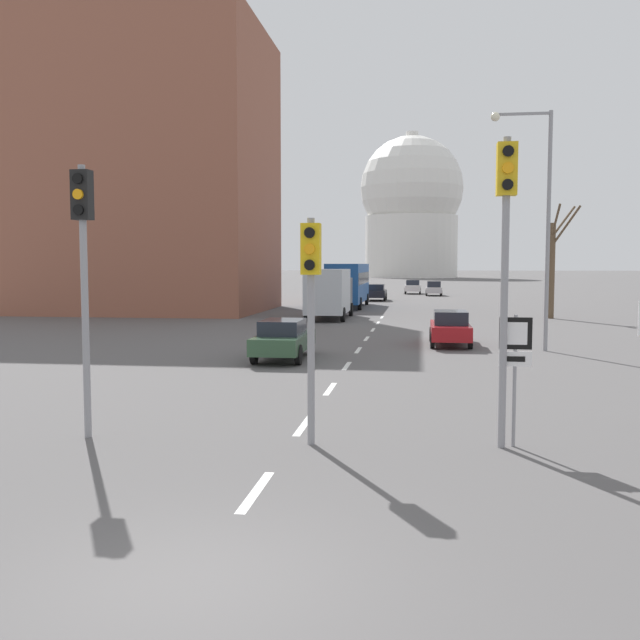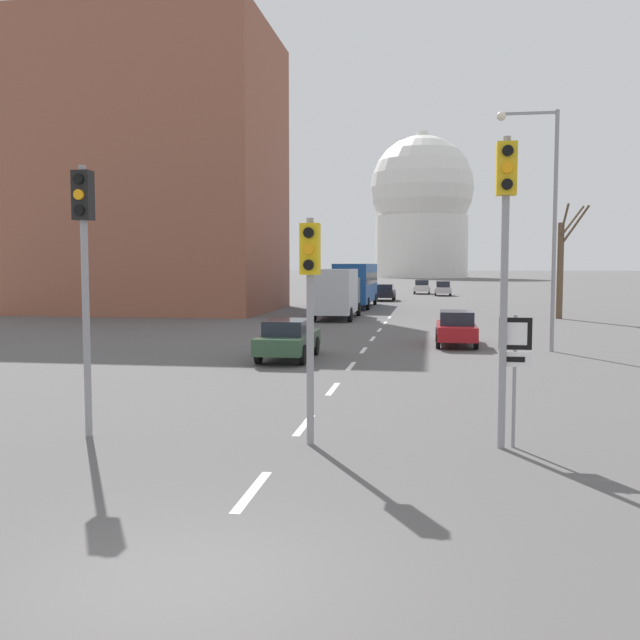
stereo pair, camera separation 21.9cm
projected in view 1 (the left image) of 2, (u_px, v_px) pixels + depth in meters
ground_plane at (190, 583)px, 7.69m from camera, size 800.00×800.00×0.00m
lane_stripe_0 at (256, 491)px, 10.78m from camera, size 0.16×2.00×0.01m
lane_stripe_1 at (304, 425)px, 15.23m from camera, size 0.16×2.00×0.01m
lane_stripe_2 at (330, 389)px, 19.67m from camera, size 0.16×2.00×0.01m
lane_stripe_3 at (347, 366)px, 24.11m from camera, size 0.16×2.00×0.01m
lane_stripe_4 at (358, 350)px, 28.56m from camera, size 0.16×2.00×0.01m
lane_stripe_5 at (367, 339)px, 33.00m from camera, size 0.16×2.00×0.01m
lane_stripe_6 at (373, 330)px, 37.44m from camera, size 0.16×2.00×0.01m
lane_stripe_7 at (378, 323)px, 41.88m from camera, size 0.16×2.00×0.01m
lane_stripe_8 at (382, 317)px, 46.33m from camera, size 0.16×2.00×0.01m
traffic_signal_near_right at (506, 235)px, 13.08m from camera, size 0.36×0.34×5.75m
traffic_signal_centre_tall at (311, 287)px, 13.39m from camera, size 0.36×0.34×4.30m
traffic_signal_near_left at (83, 250)px, 13.89m from camera, size 0.36×0.34×5.36m
route_sign_post at (515, 357)px, 13.32m from camera, size 0.60×0.08×2.50m
street_lamp_right at (538, 207)px, 27.91m from camera, size 2.37×0.36×9.39m
sedan_near_left at (284, 338)px, 25.72m from camera, size 1.74×4.48×1.46m
sedan_near_right at (376, 292)px, 67.69m from camera, size 1.92×4.60×1.57m
sedan_mid_centre at (434, 288)px, 78.53m from camera, size 1.77×3.98×1.59m
sedan_far_left at (413, 287)px, 83.32m from camera, size 1.86×4.21×1.62m
sedan_far_right at (450, 327)px, 30.27m from camera, size 1.70×4.27×1.48m
city_bus at (348, 282)px, 56.89m from camera, size 2.66×10.80×3.48m
delivery_truck at (329, 292)px, 44.79m from camera, size 2.44×7.20×3.14m
bare_tree_left_near at (245, 252)px, 51.58m from camera, size 3.18×4.18×8.34m
bare_tree_right_near at (553, 263)px, 45.04m from camera, size 1.82×4.03×7.21m
bare_tree_left_far at (252, 255)px, 54.38m from camera, size 3.59×2.26×9.94m
capitol_dome at (411, 207)px, 186.04m from camera, size 26.72×26.72×37.74m
apartment_block_left at (142, 172)px, 52.30m from camera, size 18.00×14.00×20.41m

